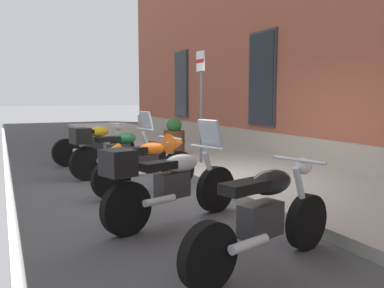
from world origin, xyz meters
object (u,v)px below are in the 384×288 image
motorcycle_yellow_naked (96,144)px  parking_sign (201,90)px  motorcycle_black_naked (266,217)px  motorcycle_orange_sport (150,161)px  motorcycle_green_touring (116,150)px  motorcycle_silver_touring (168,182)px  barrel_planter (174,138)px

motorcycle_yellow_naked → parking_sign: size_ratio=0.82×
motorcycle_black_naked → parking_sign: size_ratio=0.80×
motorcycle_yellow_naked → motorcycle_orange_sport: bearing=3.5°
motorcycle_green_touring → motorcycle_black_naked: (5.00, 0.15, -0.06)m
motorcycle_orange_sport → parking_sign: size_ratio=0.79×
motorcycle_orange_sport → parking_sign: bearing=133.4°
motorcycle_silver_touring → parking_sign: size_ratio=0.83×
barrel_planter → motorcycle_green_touring: bearing=-48.4°
motorcycle_orange_sport → motorcycle_silver_touring: motorcycle_silver_touring is taller
barrel_planter → parking_sign: bearing=-2.5°
motorcycle_yellow_naked → motorcycle_silver_touring: motorcycle_silver_touring is taller
motorcycle_orange_sport → parking_sign: 2.76m
motorcycle_black_naked → barrel_planter: bearing=164.5°
motorcycle_orange_sport → barrel_planter: (-3.45, 1.88, 0.01)m
motorcycle_yellow_naked → parking_sign: bearing=49.7°
motorcycle_black_naked → parking_sign: parking_sign is taller
motorcycle_yellow_naked → parking_sign: 2.93m
motorcycle_yellow_naked → motorcycle_green_touring: motorcycle_green_touring is taller
motorcycle_black_naked → barrel_planter: 7.08m
parking_sign → motorcycle_orange_sport: bearing=-46.6°
parking_sign → motorcycle_yellow_naked: bearing=-130.3°
motorcycle_yellow_naked → motorcycle_silver_touring: size_ratio=0.98×
motorcycle_green_touring → parking_sign: 2.32m
motorcycle_yellow_naked → barrel_planter: 2.08m
motorcycle_green_touring → barrel_planter: (-1.82, 2.05, -0.00)m
motorcycle_yellow_naked → motorcycle_green_touring: 1.78m
motorcycle_silver_touring → motorcycle_black_naked: motorcycle_silver_touring is taller
motorcycle_green_touring → parking_sign: bearing=92.2°
motorcycle_yellow_naked → motorcycle_black_naked: 6.78m
motorcycle_green_touring → motorcycle_black_naked: 5.01m
motorcycle_yellow_naked → motorcycle_silver_touring: bearing=-1.8°
motorcycle_black_naked → motorcycle_silver_touring: bearing=-167.8°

